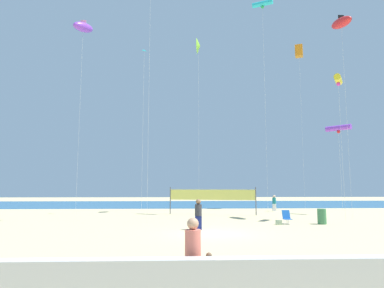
% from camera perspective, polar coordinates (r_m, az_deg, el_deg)
% --- Properties ---
extents(ground_plane, '(120.00, 120.00, 0.00)m').
position_cam_1_polar(ground_plane, '(18.51, 3.59, -14.71)').
color(ground_plane, '#D1BC89').
extents(ocean_band, '(120.00, 20.00, 0.01)m').
position_cam_1_polar(ocean_band, '(48.40, -0.30, -10.00)').
color(ocean_band, '#28608C').
rests_on(ocean_band, ground).
extents(boardwalk_ledge, '(28.00, 0.44, 0.87)m').
position_cam_1_polar(boardwalk_ledge, '(8.34, 11.83, -21.02)').
color(boardwalk_ledge, beige).
rests_on(boardwalk_ledge, ground).
extents(mother_figure, '(0.39, 0.39, 1.70)m').
position_cam_1_polar(mother_figure, '(8.63, 0.15, -17.45)').
color(mother_figure, gold).
rests_on(mother_figure, ground).
extents(toddler_figure, '(0.20, 0.20, 0.86)m').
position_cam_1_polar(toddler_figure, '(8.81, 2.85, -20.21)').
color(toddler_figure, maroon).
rests_on(toddler_figure, ground).
extents(beachgoer_charcoal_shirt, '(0.39, 0.39, 1.73)m').
position_cam_1_polar(beachgoer_charcoal_shirt, '(19.93, 1.07, -11.52)').
color(beachgoer_charcoal_shirt, navy).
rests_on(beachgoer_charcoal_shirt, ground).
extents(beachgoer_teal_shirt, '(0.36, 0.36, 1.60)m').
position_cam_1_polar(beachgoer_teal_shirt, '(35.54, 13.58, -9.49)').
color(beachgoer_teal_shirt, white).
rests_on(beachgoer_teal_shirt, ground).
extents(folding_beach_chair, '(0.52, 0.65, 0.89)m').
position_cam_1_polar(folding_beach_chair, '(23.87, 15.56, -11.63)').
color(folding_beach_chair, '#1959B2').
rests_on(folding_beach_chair, ground).
extents(trash_barrel, '(0.56, 0.56, 0.99)m').
position_cam_1_polar(trash_barrel, '(24.42, 20.88, -11.25)').
color(trash_barrel, '#3F7F4C').
rests_on(trash_barrel, ground).
extents(volleyball_net, '(7.46, 1.79, 2.40)m').
position_cam_1_polar(volleyball_net, '(30.39, 3.37, -8.64)').
color(volleyball_net, '#4C4C51').
rests_on(volleyball_net, ground).
extents(beach_handbag, '(0.38, 0.19, 0.30)m').
position_cam_1_polar(beach_handbag, '(23.23, 14.31, -12.58)').
color(beach_handbag, '#99B28C').
rests_on(beach_handbag, ground).
extents(kite_lime_delta, '(0.56, 1.61, 17.19)m').
position_cam_1_polar(kite_lime_delta, '(35.46, 1.10, 16.02)').
color(kite_lime_delta, silver).
rests_on(kite_lime_delta, ground).
extents(kite_violet_inflatable, '(1.90, 2.69, 17.45)m').
position_cam_1_polar(kite_violet_inflatable, '(34.02, -17.73, 18.08)').
color(kite_violet_inflatable, silver).
rests_on(kite_violet_inflatable, ground).
extents(kite_red_inflatable, '(1.21, 2.58, 16.37)m').
position_cam_1_polar(kite_red_inflatable, '(31.91, 23.69, 18.06)').
color(kite_red_inflatable, silver).
rests_on(kite_red_inflatable, ground).
extents(kite_violet_tube, '(1.93, 1.93, 8.02)m').
position_cam_1_polar(kite_violet_tube, '(34.02, 23.26, 2.44)').
color(kite_violet_tube, silver).
rests_on(kite_violet_tube, ground).
extents(kite_yellow_tube, '(1.23, 1.60, 10.65)m').
position_cam_1_polar(kite_yellow_tube, '(28.18, 23.24, 9.80)').
color(kite_yellow_tube, silver).
rests_on(kite_yellow_tube, ground).
extents(kite_cyan_diamond, '(0.56, 0.56, 15.25)m').
position_cam_1_polar(kite_cyan_diamond, '(33.14, -8.01, 13.76)').
color(kite_cyan_diamond, silver).
rests_on(kite_cyan_diamond, ground).
extents(kite_cyan_tube, '(1.90, 1.26, 19.69)m').
position_cam_1_polar(kite_cyan_tube, '(35.11, 11.70, 21.88)').
color(kite_cyan_tube, silver).
rests_on(kite_cyan_tube, ground).
extents(kite_orange_box, '(1.10, 1.10, 18.53)m').
position_cam_1_polar(kite_orange_box, '(42.30, 17.44, 14.56)').
color(kite_orange_box, silver).
rests_on(kite_orange_box, ground).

